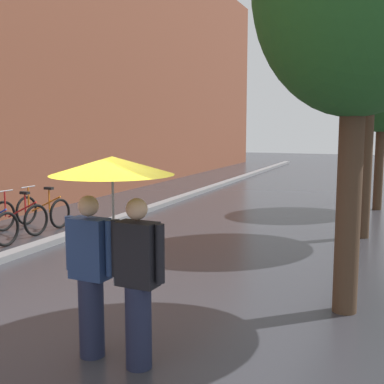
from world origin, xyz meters
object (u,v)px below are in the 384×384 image
(parked_bicycle_3, at_px, (43,211))
(couple_under_umbrella, at_px, (113,222))
(parked_bicycle_2, at_px, (19,217))
(street_tree_2, at_px, (384,74))
(street_tree_1, at_px, (372,30))

(parked_bicycle_3, distance_m, couple_under_umbrella, 7.45)
(parked_bicycle_2, height_order, couple_under_umbrella, couple_under_umbrella)
(street_tree_2, height_order, parked_bicycle_2, street_tree_2)
(street_tree_1, relative_size, street_tree_2, 1.09)
(street_tree_2, xyz_separation_m, couple_under_umbrella, (-2.20, -10.86, -2.38))
(street_tree_2, bearing_deg, street_tree_1, -92.55)
(street_tree_1, distance_m, parked_bicycle_3, 8.33)
(couple_under_umbrella, bearing_deg, street_tree_2, 78.57)
(parked_bicycle_2, bearing_deg, couple_under_umbrella, -41.04)
(parked_bicycle_2, bearing_deg, street_tree_2, 41.30)
(street_tree_2, height_order, parked_bicycle_3, street_tree_2)
(parked_bicycle_3, bearing_deg, couple_under_umbrella, -45.85)
(street_tree_2, distance_m, parked_bicycle_3, 9.83)
(parked_bicycle_2, bearing_deg, street_tree_1, 18.89)
(street_tree_2, bearing_deg, couple_under_umbrella, -101.43)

